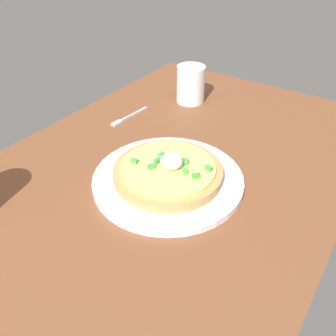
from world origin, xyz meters
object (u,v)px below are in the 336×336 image
pizza (168,171)px  cup_far (191,85)px  fork (127,118)px  plate (168,180)px

pizza → cup_far: 35.33cm
cup_far → fork: bearing=155.9°
pizza → fork: 27.09cm
cup_far → plate: bearing=-155.3°
cup_far → fork: (-16.95, 7.60, -4.35)cm
plate → fork: 26.96cm
pizza → plate: bearing=102.5°
plate → fork: size_ratio=2.35×
pizza → cup_far: bearing=24.8°
plate → cup_far: size_ratio=2.96×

